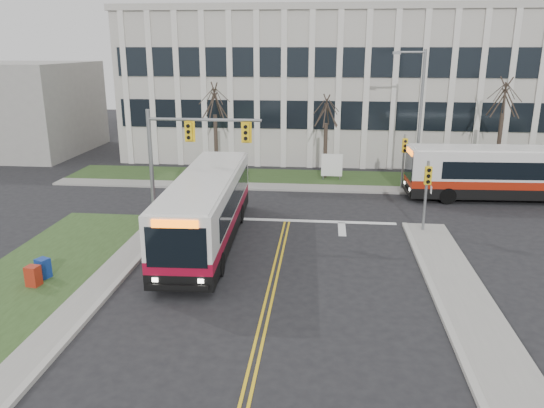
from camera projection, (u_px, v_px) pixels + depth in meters
The scene contains 19 objects.
ground at pixel (273, 283), 21.81m from camera, with size 120.00×120.00×0.00m, color black.
sidewalk_west at pixel (50, 336), 17.70m from camera, with size 1.20×26.00×0.14m, color #9E9B93.
sidewalk_east at pixel (499, 360), 16.30m from camera, with size 2.00×26.00×0.14m, color #9E9B93.
sidewalk_cross at pixel (369, 189), 35.80m from camera, with size 44.00×1.60×0.14m, color #9E9B93.
building_lawn at pixel (366, 180), 38.47m from camera, with size 44.00×5.00×0.12m, color #2E471E.
office_building at pixel (360, 85), 48.22m from camera, with size 40.00×16.00×12.00m, color #B9B5AB.
building_annex at pixel (16, 108), 47.98m from camera, with size 12.00×12.00×8.00m, color #9E9B93.
mast_arm_signal at pixel (181, 147), 27.97m from camera, with size 6.11×0.38×6.20m.
signal_pole_near at pixel (427, 186), 26.98m from camera, with size 0.34×0.39×3.80m.
signal_pole_far at pixel (404, 154), 35.08m from camera, with size 0.34×0.39×3.80m.
streetlight at pixel (418, 112), 35.00m from camera, with size 2.15×0.25×9.20m.
directory_sign at pixel (332, 165), 37.92m from camera, with size 1.50×0.12×2.00m.
tree_left at pixel (215, 102), 37.98m from camera, with size 1.80×1.80×7.70m.
tree_mid at pixel (326, 112), 37.58m from camera, with size 1.80×1.80×6.82m.
tree_right at pixel (504, 99), 35.93m from camera, with size 1.80×1.80×8.25m.
bus_main at pixel (207, 210), 25.86m from camera, with size 2.70×12.46×3.32m, color silver, non-canonical shape.
bus_cross at pixel (507, 174), 33.24m from camera, with size 2.66×12.26×3.27m, color silver, non-canonical shape.
newspaper_box_blue at pixel (43, 269), 21.95m from camera, with size 0.50×0.45×0.95m, color navy.
newspaper_box_red at pixel (33, 277), 21.20m from camera, with size 0.50×0.45×0.95m, color #9F2614.
Camera 1 is at (1.98, -19.88, 9.34)m, focal length 35.00 mm.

